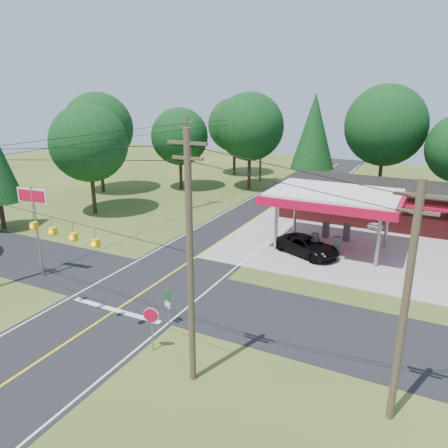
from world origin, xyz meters
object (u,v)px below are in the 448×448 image
at_px(gas_canopy, 334,199).
at_px(sedan_car, 382,220).
at_px(suv_car, 307,246).
at_px(big_stop_sign, 34,211).
at_px(octagonal_stop_sign, 151,319).

distance_m(gas_canopy, sedan_car, 9.28).
relative_size(suv_car, big_stop_sign, 0.82).
height_order(suv_car, sedan_car, suv_car).
height_order(gas_canopy, sedan_car, gas_canopy).
bearing_deg(suv_car, sedan_car, 1.93).
bearing_deg(gas_canopy, suv_car, -118.10).
bearing_deg(octagonal_stop_sign, suv_car, 79.09).
relative_size(gas_canopy, octagonal_stop_sign, 4.29).
relative_size(suv_car, octagonal_stop_sign, 2.17).
bearing_deg(sedan_car, big_stop_sign, -112.66).
bearing_deg(big_stop_sign, suv_car, 38.68).
bearing_deg(suv_car, big_stop_sign, 153.01).
bearing_deg(gas_canopy, octagonal_stop_sign, -103.31).
height_order(sedan_car, big_stop_sign, big_stop_sign).
bearing_deg(suv_car, octagonal_stop_sign, -166.58).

